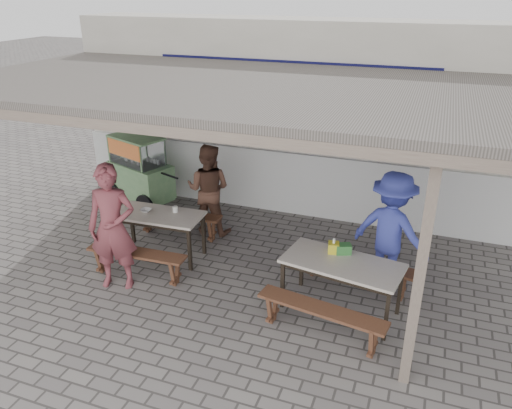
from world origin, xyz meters
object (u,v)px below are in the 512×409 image
at_px(patron_right_table, 391,231).
at_px(tissue_box, 334,248).
at_px(bench_right_wall, 357,266).
at_px(patron_wall_side, 208,189).
at_px(condiment_bowl, 146,210).
at_px(table_left, 158,218).
at_px(bench_right_street, 321,315).
at_px(condiment_jar, 175,209).
at_px(table_right, 342,267).
at_px(vendor_cart, 140,170).
at_px(patron_street_side, 113,228).
at_px(donation_box, 343,249).
at_px(bench_left_street, 137,258).
at_px(bench_left_wall, 179,218).

relative_size(patron_right_table, tissue_box, 12.23).
distance_m(bench_right_wall, patron_wall_side, 2.93).
bearing_deg(tissue_box, condiment_bowl, 174.88).
xyz_separation_m(table_left, patron_right_table, (3.54, 0.39, 0.20)).
bearing_deg(patron_wall_side, bench_right_street, 134.51).
bearing_deg(patron_right_table, tissue_box, 63.73).
height_order(condiment_jar, condiment_bowl, condiment_jar).
height_order(table_right, vendor_cart, vendor_cart).
bearing_deg(table_left, patron_street_side, -100.93).
height_order(table_left, condiment_jar, condiment_jar).
height_order(vendor_cart, condiment_jar, vendor_cart).
xyz_separation_m(patron_wall_side, donation_box, (2.60, -1.32, 0.01)).
bearing_deg(bench_right_wall, tissue_box, -112.57).
bearing_deg(patron_right_table, bench_left_street, 36.91).
distance_m(bench_left_street, patron_wall_side, 1.87).
xyz_separation_m(bench_right_wall, vendor_cart, (-4.43, 1.36, 0.44)).
relative_size(vendor_cart, donation_box, 9.23).
bearing_deg(tissue_box, bench_right_wall, 58.03).
bearing_deg(tissue_box, bench_left_wall, 161.24).
distance_m(table_right, donation_box, 0.27).
bearing_deg(donation_box, condiment_jar, 171.65).
xyz_separation_m(patron_wall_side, tissue_box, (2.47, -1.34, 0.01)).
height_order(vendor_cart, tissue_box, vendor_cart).
distance_m(vendor_cart, patron_street_side, 2.76).
bearing_deg(donation_box, bench_left_wall, 162.31).
bearing_deg(bench_right_street, vendor_cart, 156.92).
height_order(table_right, bench_right_wall, table_right).
bearing_deg(donation_box, table_left, 175.21).
bearing_deg(patron_right_table, vendor_cart, 5.99).
distance_m(bench_right_street, vendor_cart, 5.01).
xyz_separation_m(bench_left_wall, donation_box, (3.02, -0.96, 0.48)).
height_order(bench_left_wall, patron_wall_side, patron_wall_side).
height_order(patron_right_table, condiment_bowl, patron_right_table).
xyz_separation_m(bench_right_street, vendor_cart, (-4.21, 2.68, 0.44)).
bearing_deg(condiment_jar, bench_left_wall, 115.77).
distance_m(table_right, condiment_jar, 2.87).
height_order(bench_right_wall, patron_right_table, patron_right_table).
distance_m(bench_left_wall, bench_right_wall, 3.22).
height_order(bench_right_wall, patron_street_side, patron_street_side).
bearing_deg(vendor_cart, bench_right_wall, 2.36).
xyz_separation_m(bench_left_street, vendor_cart, (-1.33, 2.26, 0.45)).
bearing_deg(condiment_bowl, bench_right_wall, 2.93).
distance_m(table_left, bench_left_street, 0.79).
height_order(patron_street_side, donation_box, patron_street_side).
relative_size(tissue_box, donation_box, 0.71).
bearing_deg(bench_left_wall, bench_right_street, -34.82).
xyz_separation_m(bench_right_street, patron_street_side, (-3.06, 0.18, 0.59)).
bearing_deg(patron_wall_side, patron_street_side, 71.07).
relative_size(bench_left_street, donation_box, 7.66).
height_order(bench_right_street, patron_street_side, patron_street_side).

